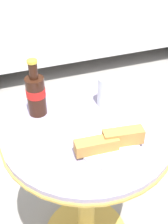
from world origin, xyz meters
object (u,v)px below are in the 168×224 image
lunch_plate_near (110,144)px  cola_bottle_left (36,94)px  bistro_table (87,170)px  drinking_glass (106,93)px

lunch_plate_near → cola_bottle_left: bearing=123.1°
lunch_plate_near → bistro_table: bearing=104.9°
bistro_table → cola_bottle_left: cola_bottle_left is taller
bistro_table → lunch_plate_near: (0.03, -0.13, 0.26)m
bistro_table → drinking_glass: bearing=43.2°
drinking_glass → lunch_plate_near: drinking_glass is taller
bistro_table → drinking_glass: drinking_glass is taller
drinking_glass → lunch_plate_near: bearing=-109.9°
bistro_table → cola_bottle_left: (-0.15, 0.15, 0.32)m
drinking_glass → cola_bottle_left: bearing=172.4°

